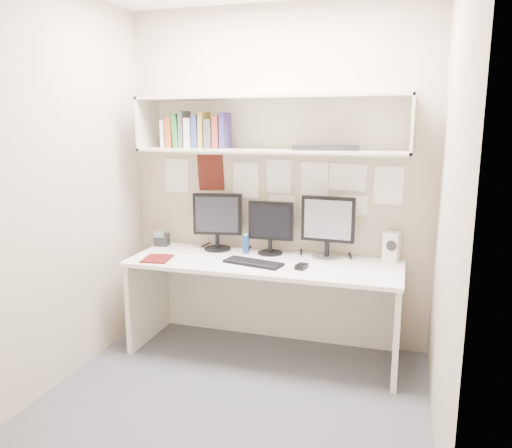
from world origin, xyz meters
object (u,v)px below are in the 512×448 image
(monitor_right, at_px, (328,225))
(desk_phone, at_px, (162,239))
(monitor_left, at_px, (217,219))
(keyboard, at_px, (253,263))
(maroon_notebook, at_px, (157,259))
(monitor_center, at_px, (271,225))
(speaker, at_px, (392,247))
(desk, at_px, (264,307))

(monitor_right, distance_m, desk_phone, 1.39)
(monitor_right, bearing_deg, monitor_left, -176.91)
(keyboard, xyz_separation_m, desk_phone, (-0.89, 0.31, 0.04))
(maroon_notebook, bearing_deg, monitor_right, 10.39)
(monitor_center, xyz_separation_m, maroon_notebook, (-0.76, -0.42, -0.22))
(speaker, bearing_deg, desk_phone, -165.47)
(desk, distance_m, keyboard, 0.39)
(maroon_notebook, bearing_deg, speaker, 6.67)
(monitor_right, bearing_deg, desk_phone, -176.22)
(monitor_left, bearing_deg, desk, -37.11)
(monitor_left, xyz_separation_m, desk_phone, (-0.49, -0.02, -0.20))
(desk, height_order, desk_phone, desk_phone)
(desk, distance_m, speaker, 1.05)
(speaker, bearing_deg, maroon_notebook, -151.96)
(keyboard, height_order, desk_phone, desk_phone)
(monitor_right, distance_m, speaker, 0.49)
(monitor_center, height_order, monitor_right, monitor_right)
(keyboard, height_order, speaker, speaker)
(monitor_left, relative_size, keyboard, 1.06)
(monitor_left, distance_m, speaker, 1.35)
(desk, relative_size, monitor_right, 4.29)
(monitor_right, height_order, desk_phone, monitor_right)
(keyboard, relative_size, desk_phone, 3.22)
(monitor_center, bearing_deg, maroon_notebook, -151.96)
(monitor_left, distance_m, keyboard, 0.57)
(monitor_center, distance_m, desk_phone, 0.95)
(desk, bearing_deg, monitor_right, 26.97)
(monitor_center, xyz_separation_m, keyboard, (-0.04, -0.33, -0.22))
(monitor_center, xyz_separation_m, speaker, (0.91, 0.04, -0.12))
(monitor_left, xyz_separation_m, keyboard, (0.40, -0.33, -0.24))
(monitor_right, xyz_separation_m, maroon_notebook, (-1.20, -0.42, -0.25))
(maroon_notebook, height_order, desk_phone, desk_phone)
(speaker, bearing_deg, monitor_center, -164.62)
(monitor_left, bearing_deg, maroon_notebook, -138.90)
(monitor_right, height_order, keyboard, monitor_right)
(monitor_left, xyz_separation_m, speaker, (1.35, 0.04, -0.14))
(monitor_center, height_order, desk_phone, monitor_center)
(desk, distance_m, maroon_notebook, 0.88)
(monitor_right, xyz_separation_m, speaker, (0.47, 0.04, -0.14))
(monitor_right, relative_size, speaker, 2.13)
(monitor_center, relative_size, maroon_notebook, 1.75)
(desk, bearing_deg, monitor_center, 92.62)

